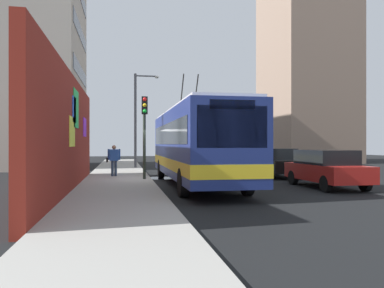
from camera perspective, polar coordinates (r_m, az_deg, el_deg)
name	(u,v)px	position (r m, az deg, el deg)	size (l,w,h in m)	color
ground_plane	(151,182)	(18.78, -6.04, -5.59)	(80.00, 80.00, 0.00)	black
sidewalk_slab	(118,181)	(18.71, -10.95, -5.38)	(48.00, 3.20, 0.15)	#9E9B93
graffiti_wall	(69,134)	(15.08, -17.74, 1.42)	(14.63, 0.32, 4.40)	maroon
building_far_left	(21,57)	(33.71, -24.04, 11.76)	(11.22, 9.02, 17.40)	#B2A899
building_far_right	(306,54)	(41.64, 16.56, 12.68)	(9.00, 7.40, 21.94)	gray
city_bus	(195,143)	(17.05, 0.50, 0.13)	(11.68, 2.58, 5.15)	navy
parked_car_red	(326,168)	(17.03, 19.30, -3.35)	(4.25, 1.87, 1.58)	#B21E19
parked_car_black	(274,162)	(22.04, 12.09, -2.59)	(4.65, 1.84, 1.58)	black
parked_car_champagne	(241,158)	(27.61, 7.36, -2.07)	(4.12, 1.93, 1.58)	#C6B793
parked_car_silver	(222,156)	(32.76, 4.49, -1.74)	(4.81, 1.74, 1.58)	#B7B7BC
pedestrian_midblock	(114,158)	(20.49, -11.54, -2.06)	(0.22, 0.73, 1.62)	#2D3F59
traffic_light	(144,123)	(18.50, -7.07, 3.10)	(0.49, 0.28, 3.97)	#2D382D
street_lamp	(138,114)	(27.93, -8.01, 4.49)	(0.44, 1.77, 6.74)	#4C4C51
curbside_puddle	(160,178)	(20.74, -4.79, -5.05)	(1.80, 1.80, 0.00)	black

